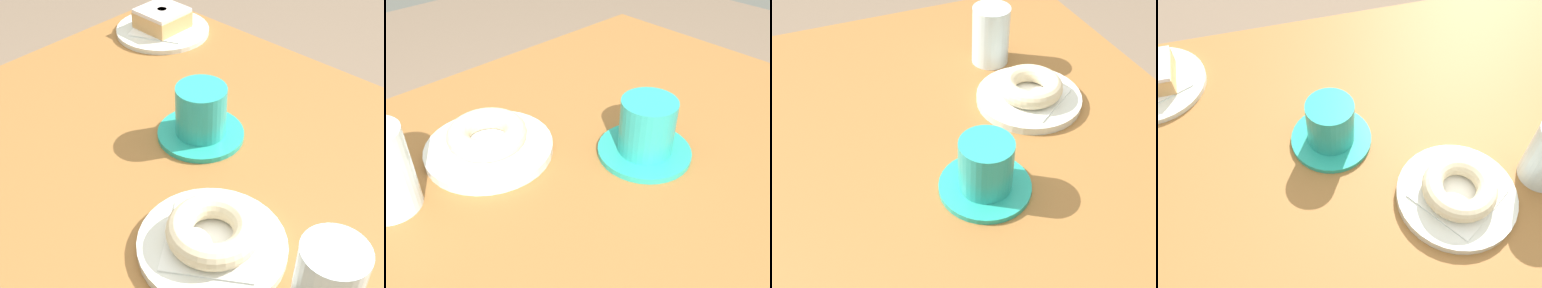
# 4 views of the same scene
# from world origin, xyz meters

# --- Properties ---
(table) EXTENTS (1.04, 0.77, 0.71)m
(table) POSITION_xyz_m (0.00, 0.00, 0.60)
(table) COLOR #935F2F
(table) RESTS_ON ground_plane
(plate_sugar_ring) EXTENTS (0.19, 0.19, 0.01)m
(plate_sugar_ring) POSITION_xyz_m (0.09, -0.12, 0.71)
(plate_sugar_ring) COLOR silver
(plate_sugar_ring) RESTS_ON table
(napkin_sugar_ring) EXTENTS (0.16, 0.16, 0.00)m
(napkin_sugar_ring) POSITION_xyz_m (0.09, -0.12, 0.72)
(napkin_sugar_ring) COLOR white
(napkin_sugar_ring) RESTS_ON plate_sugar_ring
(donut_sugar_ring) EXTENTS (0.12, 0.12, 0.03)m
(donut_sugar_ring) POSITION_xyz_m (0.09, -0.12, 0.74)
(donut_sugar_ring) COLOR beige
(donut_sugar_ring) RESTS_ON napkin_sugar_ring
(plate_glazed_square) EXTENTS (0.20, 0.20, 0.01)m
(plate_glazed_square) POSITION_xyz_m (-0.39, 0.26, 0.71)
(plate_glazed_square) COLOR silver
(plate_glazed_square) RESTS_ON table
(napkin_glazed_square) EXTENTS (0.15, 0.15, 0.00)m
(napkin_glazed_square) POSITION_xyz_m (-0.39, 0.26, 0.72)
(napkin_glazed_square) COLOR white
(napkin_glazed_square) RESTS_ON plate_glazed_square
(donut_glazed_square) EXTENTS (0.09, 0.09, 0.04)m
(donut_glazed_square) POSITION_xyz_m (-0.39, 0.26, 0.74)
(donut_glazed_square) COLOR tan
(donut_glazed_square) RESTS_ON napkin_glazed_square
(water_glass) EXTENTS (0.07, 0.07, 0.12)m
(water_glass) POSITION_xyz_m (0.25, -0.11, 0.77)
(water_glass) COLOR silver
(water_glass) RESTS_ON table
(coffee_cup) EXTENTS (0.14, 0.14, 0.09)m
(coffee_cup) POSITION_xyz_m (-0.08, 0.05, 0.75)
(coffee_cup) COLOR teal
(coffee_cup) RESTS_ON table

